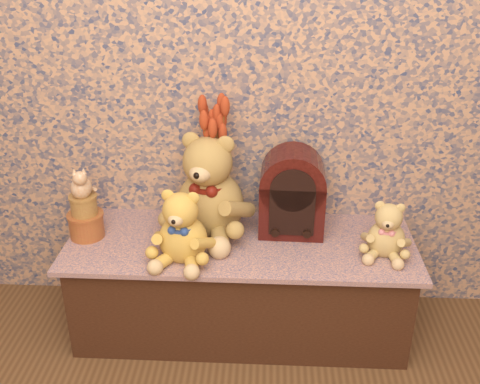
# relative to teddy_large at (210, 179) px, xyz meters

# --- Properties ---
(display_shelf) EXTENTS (1.37, 0.51, 0.42)m
(display_shelf) POSITION_rel_teddy_large_xyz_m (0.13, -0.09, -0.44)
(display_shelf) COLOR #394176
(display_shelf) RESTS_ON ground
(teddy_large) EXTENTS (0.45, 0.50, 0.45)m
(teddy_large) POSITION_rel_teddy_large_xyz_m (0.00, 0.00, 0.00)
(teddy_large) COLOR #A17B3E
(teddy_large) RESTS_ON display_shelf
(teddy_medium) EXTENTS (0.28, 0.32, 0.30)m
(teddy_medium) POSITION_rel_teddy_large_xyz_m (-0.08, -0.22, -0.07)
(teddy_medium) COLOR gold
(teddy_medium) RESTS_ON display_shelf
(teddy_small) EXTENTS (0.23, 0.26, 0.23)m
(teddy_small) POSITION_rel_teddy_large_xyz_m (0.68, -0.15, -0.11)
(teddy_small) COLOR tan
(teddy_small) RESTS_ON display_shelf
(cathedral_radio) EXTENTS (0.26, 0.19, 0.35)m
(cathedral_radio) POSITION_rel_teddy_large_xyz_m (0.33, 0.00, -0.05)
(cathedral_radio) COLOR black
(cathedral_radio) RESTS_ON display_shelf
(ceramic_vase) EXTENTS (0.16, 0.16, 0.20)m
(ceramic_vase) POSITION_rel_teddy_large_xyz_m (0.02, 0.05, -0.12)
(ceramic_vase) COLOR tan
(ceramic_vase) RESTS_ON display_shelf
(dried_stalks) EXTENTS (0.32, 0.32, 0.46)m
(dried_stalks) POSITION_rel_teddy_large_xyz_m (0.02, 0.05, 0.21)
(dried_stalks) COLOR #B13B1C
(dried_stalks) RESTS_ON ceramic_vase
(biscuit_tin_lower) EXTENTS (0.18, 0.18, 0.10)m
(biscuit_tin_lower) POSITION_rel_teddy_large_xyz_m (-0.49, -0.08, -0.17)
(biscuit_tin_lower) COLOR #B58135
(biscuit_tin_lower) RESTS_ON display_shelf
(biscuit_tin_upper) EXTENTS (0.13, 0.13, 0.08)m
(biscuit_tin_upper) POSITION_rel_teddy_large_xyz_m (-0.49, -0.08, -0.08)
(biscuit_tin_upper) COLOR #CBB758
(biscuit_tin_upper) RESTS_ON biscuit_tin_lower
(cat_figurine) EXTENTS (0.12, 0.13, 0.13)m
(cat_figurine) POSITION_rel_teddy_large_xyz_m (-0.49, -0.08, 0.02)
(cat_figurine) COLOR silver
(cat_figurine) RESTS_ON biscuit_tin_upper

